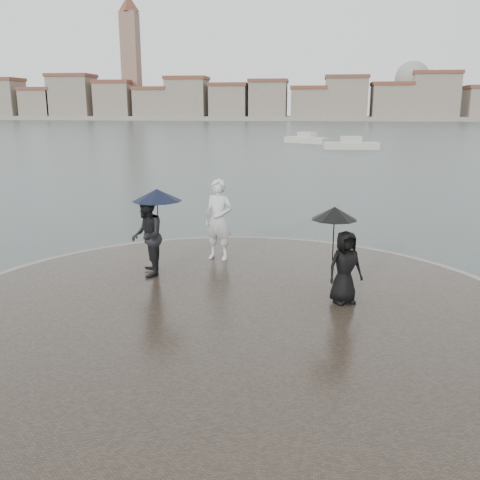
# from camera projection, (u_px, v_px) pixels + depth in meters

# --- Properties ---
(ground) EXTENTS (400.00, 400.00, 0.00)m
(ground) POSITION_uv_depth(u_px,v_px,m) (193.00, 431.00, 7.17)
(ground) COLOR #2B3835
(ground) RESTS_ON ground
(kerb_ring) EXTENTS (12.50, 12.50, 0.32)m
(kerb_ring) POSITION_uv_depth(u_px,v_px,m) (231.00, 320.00, 10.49)
(kerb_ring) COLOR gray
(kerb_ring) RESTS_ON ground
(quay_tip) EXTENTS (11.90, 11.90, 0.36)m
(quay_tip) POSITION_uv_depth(u_px,v_px,m) (231.00, 319.00, 10.49)
(quay_tip) COLOR #2D261E
(quay_tip) RESTS_ON ground
(statue) EXTENTS (0.86, 0.68, 2.08)m
(statue) POSITION_uv_depth(u_px,v_px,m) (219.00, 220.00, 13.70)
(statue) COLOR silver
(statue) RESTS_ON quay_tip
(visitor_left) EXTENTS (1.30, 1.22, 2.04)m
(visitor_left) POSITION_uv_depth(u_px,v_px,m) (149.00, 227.00, 12.33)
(visitor_left) COLOR black
(visitor_left) RESTS_ON quay_tip
(visitor_right) EXTENTS (1.14, 0.93, 1.95)m
(visitor_right) POSITION_uv_depth(u_px,v_px,m) (342.00, 251.00, 10.63)
(visitor_right) COLOR black
(visitor_right) RESTS_ON quay_tip
(far_skyline) EXTENTS (260.00, 20.00, 37.00)m
(far_skyline) POSITION_uv_depth(u_px,v_px,m) (287.00, 101.00, 161.11)
(far_skyline) COLOR gray
(far_skyline) RESTS_ON ground
(boats) EXTENTS (25.54, 18.92, 1.50)m
(boats) POSITION_uv_depth(u_px,v_px,m) (388.00, 145.00, 54.24)
(boats) COLOR beige
(boats) RESTS_ON ground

